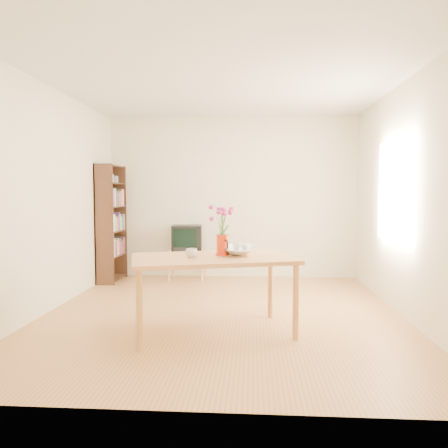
# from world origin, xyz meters

# --- Properties ---
(room) EXTENTS (4.50, 4.50, 4.50)m
(room) POSITION_xyz_m (0.03, 0.00, 1.30)
(room) COLOR #AB723C
(room) RESTS_ON ground
(table) EXTENTS (1.72, 1.26, 0.75)m
(table) POSITION_xyz_m (-0.04, -0.68, 0.68)
(table) COLOR #C17D42
(table) RESTS_ON ground
(tv_stand) EXTENTS (0.60, 0.45, 0.46)m
(tv_stand) POSITION_xyz_m (-0.70, 1.97, 0.39)
(tv_stand) COLOR #D7B079
(tv_stand) RESTS_ON ground
(bookshelf) EXTENTS (0.28, 0.70, 1.80)m
(bookshelf) POSITION_xyz_m (-1.85, 1.75, 0.84)
(bookshelf) COLOR #311B10
(bookshelf) RESTS_ON ground
(pitcher) EXTENTS (0.14, 0.20, 0.21)m
(pitcher) POSITION_xyz_m (0.04, -0.55, 0.84)
(pitcher) COLOR red
(pitcher) RESTS_ON table
(flowers) EXTENTS (0.24, 0.24, 0.33)m
(flowers) POSITION_xyz_m (0.04, -0.56, 1.11)
(flowers) COLOR #F239A3
(flowers) RESTS_ON pitcher
(mug) EXTENTS (0.16, 0.16, 0.09)m
(mug) POSITION_xyz_m (-0.24, -0.76, 0.79)
(mug) COLOR white
(mug) RESTS_ON table
(bowl) EXTENTS (0.45, 0.45, 0.41)m
(bowl) POSITION_xyz_m (0.21, -0.42, 0.95)
(bowl) COLOR white
(bowl) RESTS_ON table
(teacup_a) EXTENTS (0.08, 0.08, 0.06)m
(teacup_a) POSITION_xyz_m (0.17, -0.42, 0.91)
(teacup_a) COLOR white
(teacup_a) RESTS_ON bowl
(teacup_b) EXTENTS (0.07, 0.07, 0.06)m
(teacup_b) POSITION_xyz_m (0.26, -0.40, 0.91)
(teacup_b) COLOR white
(teacup_b) RESTS_ON bowl
(television) EXTENTS (0.49, 0.47, 0.40)m
(television) POSITION_xyz_m (-0.70, 1.98, 0.66)
(television) COLOR black
(television) RESTS_ON tv_stand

